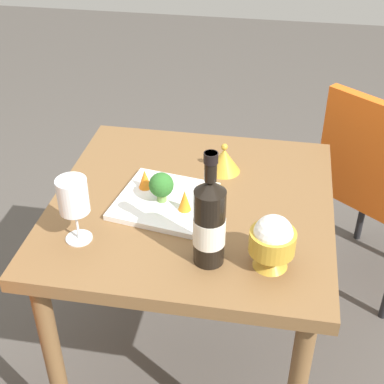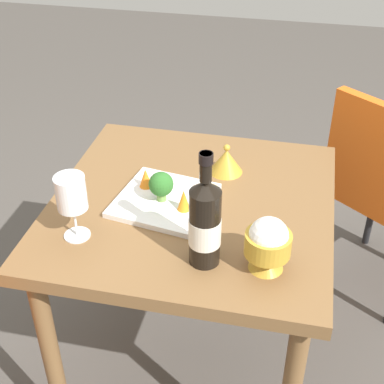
{
  "view_description": "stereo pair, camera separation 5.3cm",
  "coord_description": "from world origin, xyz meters",
  "px_view_note": "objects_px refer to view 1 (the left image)",
  "views": [
    {
      "loc": [
        -0.22,
        1.24,
        1.62
      ],
      "look_at": [
        0.0,
        0.0,
        0.75
      ],
      "focal_mm": 51.87,
      "sensor_mm": 36.0,
      "label": 1
    },
    {
      "loc": [
        -0.27,
        1.23,
        1.62
      ],
      "look_at": [
        0.0,
        0.0,
        0.75
      ],
      "focal_mm": 51.87,
      "sensor_mm": 36.0,
      "label": 2
    }
  ],
  "objects_px": {
    "chair_by_wall": "(379,178)",
    "wine_bottle": "(209,222)",
    "serving_plate": "(164,201)",
    "wine_glass": "(73,197)",
    "rice_bowl": "(272,241)",
    "rice_bowl_lid": "(224,160)",
    "broccoli_floret": "(161,185)",
    "carrot_garnish_right": "(145,179)",
    "carrot_garnish_left": "(185,200)"
  },
  "relations": [
    {
      "from": "serving_plate",
      "to": "carrot_garnish_right",
      "type": "xyz_separation_m",
      "value": [
        0.07,
        -0.04,
        0.04
      ]
    },
    {
      "from": "rice_bowl",
      "to": "carrot_garnish_right",
      "type": "bearing_deg",
      "value": -34.1
    },
    {
      "from": "chair_by_wall",
      "to": "serving_plate",
      "type": "height_order",
      "value": "chair_by_wall"
    },
    {
      "from": "carrot_garnish_left",
      "to": "rice_bowl_lid",
      "type": "bearing_deg",
      "value": -107.84
    },
    {
      "from": "rice_bowl",
      "to": "carrot_garnish_right",
      "type": "distance_m",
      "value": 0.45
    },
    {
      "from": "rice_bowl_lid",
      "to": "carrot_garnish_right",
      "type": "xyz_separation_m",
      "value": [
        0.21,
        0.15,
        0.01
      ]
    },
    {
      "from": "wine_glass",
      "to": "rice_bowl",
      "type": "height_order",
      "value": "wine_glass"
    },
    {
      "from": "rice_bowl_lid",
      "to": "broccoli_floret",
      "type": "bearing_deg",
      "value": 54.75
    },
    {
      "from": "wine_bottle",
      "to": "serving_plate",
      "type": "xyz_separation_m",
      "value": [
        0.16,
        -0.21,
        -0.11
      ]
    },
    {
      "from": "chair_by_wall",
      "to": "carrot_garnish_right",
      "type": "bearing_deg",
      "value": -108.23
    },
    {
      "from": "wine_bottle",
      "to": "serving_plate",
      "type": "bearing_deg",
      "value": -53.62
    },
    {
      "from": "wine_glass",
      "to": "rice_bowl",
      "type": "xyz_separation_m",
      "value": [
        -0.48,
        0.02,
        -0.05
      ]
    },
    {
      "from": "serving_plate",
      "to": "carrot_garnish_right",
      "type": "bearing_deg",
      "value": -34.7
    },
    {
      "from": "wine_bottle",
      "to": "broccoli_floret",
      "type": "xyz_separation_m",
      "value": [
        0.16,
        -0.2,
        -0.05
      ]
    },
    {
      "from": "serving_plate",
      "to": "broccoli_floret",
      "type": "bearing_deg",
      "value": 65.67
    },
    {
      "from": "rice_bowl",
      "to": "carrot_garnish_left",
      "type": "distance_m",
      "value": 0.29
    },
    {
      "from": "wine_glass",
      "to": "rice_bowl",
      "type": "distance_m",
      "value": 0.49
    },
    {
      "from": "serving_plate",
      "to": "carrot_garnish_left",
      "type": "xyz_separation_m",
      "value": [
        -0.07,
        0.04,
        0.04
      ]
    },
    {
      "from": "wine_glass",
      "to": "carrot_garnish_left",
      "type": "xyz_separation_m",
      "value": [
        -0.25,
        -0.15,
        -0.08
      ]
    },
    {
      "from": "rice_bowl",
      "to": "serving_plate",
      "type": "height_order",
      "value": "rice_bowl"
    },
    {
      "from": "chair_by_wall",
      "to": "wine_bottle",
      "type": "bearing_deg",
      "value": -86.59
    },
    {
      "from": "serving_plate",
      "to": "carrot_garnish_left",
      "type": "height_order",
      "value": "carrot_garnish_left"
    },
    {
      "from": "wine_glass",
      "to": "broccoli_floret",
      "type": "bearing_deg",
      "value": -134.67
    },
    {
      "from": "wine_glass",
      "to": "broccoli_floret",
      "type": "xyz_separation_m",
      "value": [
        -0.18,
        -0.18,
        -0.06
      ]
    },
    {
      "from": "wine_bottle",
      "to": "rice_bowl",
      "type": "xyz_separation_m",
      "value": [
        -0.15,
        -0.01,
        -0.04
      ]
    },
    {
      "from": "serving_plate",
      "to": "carrot_garnish_right",
      "type": "relative_size",
      "value": 5.02
    },
    {
      "from": "rice_bowl_lid",
      "to": "carrot_garnish_left",
      "type": "bearing_deg",
      "value": 72.16
    },
    {
      "from": "broccoli_floret",
      "to": "carrot_garnish_right",
      "type": "xyz_separation_m",
      "value": [
        0.06,
        -0.05,
        -0.02
      ]
    },
    {
      "from": "wine_glass",
      "to": "carrot_garnish_right",
      "type": "height_order",
      "value": "wine_glass"
    },
    {
      "from": "serving_plate",
      "to": "carrot_garnish_right",
      "type": "height_order",
      "value": "carrot_garnish_right"
    },
    {
      "from": "broccoli_floret",
      "to": "carrot_garnish_right",
      "type": "relative_size",
      "value": 1.5
    },
    {
      "from": "chair_by_wall",
      "to": "rice_bowl",
      "type": "relative_size",
      "value": 6.0
    },
    {
      "from": "chair_by_wall",
      "to": "wine_bottle",
      "type": "height_order",
      "value": "wine_bottle"
    },
    {
      "from": "chair_by_wall",
      "to": "wine_bottle",
      "type": "relative_size",
      "value": 2.82
    },
    {
      "from": "rice_bowl_lid",
      "to": "carrot_garnish_left",
      "type": "xyz_separation_m",
      "value": [
        0.08,
        0.24,
        0.01
      ]
    },
    {
      "from": "broccoli_floret",
      "to": "carrot_garnish_right",
      "type": "bearing_deg",
      "value": -42.2
    },
    {
      "from": "wine_bottle",
      "to": "broccoli_floret",
      "type": "relative_size",
      "value": 3.51
    },
    {
      "from": "carrot_garnish_right",
      "to": "rice_bowl_lid",
      "type": "bearing_deg",
      "value": -143.78
    },
    {
      "from": "serving_plate",
      "to": "rice_bowl",
      "type": "bearing_deg",
      "value": 146.03
    },
    {
      "from": "wine_bottle",
      "to": "wine_glass",
      "type": "bearing_deg",
      "value": -3.86
    },
    {
      "from": "rice_bowl",
      "to": "broccoli_floret",
      "type": "height_order",
      "value": "rice_bowl"
    },
    {
      "from": "rice_bowl_lid",
      "to": "wine_bottle",
      "type": "bearing_deg",
      "value": 92.08
    },
    {
      "from": "rice_bowl_lid",
      "to": "serving_plate",
      "type": "bearing_deg",
      "value": 54.26
    },
    {
      "from": "chair_by_wall",
      "to": "serving_plate",
      "type": "xyz_separation_m",
      "value": [
        0.67,
        0.54,
        0.2
      ]
    },
    {
      "from": "wine_glass",
      "to": "wine_bottle",
      "type": "bearing_deg",
      "value": 176.14
    },
    {
      "from": "rice_bowl_lid",
      "to": "carrot_garnish_left",
      "type": "relative_size",
      "value": 1.64
    },
    {
      "from": "serving_plate",
      "to": "wine_bottle",
      "type": "bearing_deg",
      "value": 126.38
    },
    {
      "from": "rice_bowl_lid",
      "to": "serving_plate",
      "type": "height_order",
      "value": "rice_bowl_lid"
    },
    {
      "from": "chair_by_wall",
      "to": "rice_bowl_lid",
      "type": "relative_size",
      "value": 8.5
    },
    {
      "from": "wine_glass",
      "to": "rice_bowl",
      "type": "relative_size",
      "value": 1.26
    }
  ]
}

